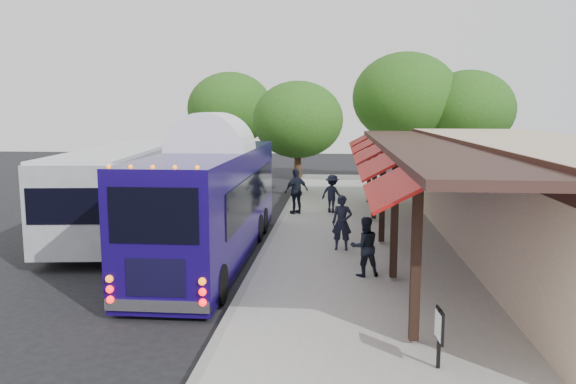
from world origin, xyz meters
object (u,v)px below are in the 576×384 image
at_px(ped_a, 342,223).
at_px(sign_board, 439,328).
at_px(ped_d, 332,194).
at_px(coach_bus, 213,197).
at_px(ped_b, 365,246).
at_px(ped_c, 296,191).
at_px(city_bus, 124,185).

height_order(ped_a, sign_board, ped_a).
bearing_deg(ped_d, coach_bus, 94.28).
height_order(coach_bus, ped_b, coach_bus).
xyz_separation_m(ped_b, sign_board, (1.01, -5.31, -0.09)).
height_order(ped_c, sign_board, ped_c).
xyz_separation_m(coach_bus, city_bus, (-4.17, 3.56, -0.18)).
distance_m(city_bus, ped_b, 10.38).
bearing_deg(ped_a, ped_c, 112.45).
distance_m(ped_a, ped_d, 6.52).
distance_m(city_bus, ped_a, 8.63).
relative_size(ped_b, ped_d, 0.98).
bearing_deg(ped_c, sign_board, 66.26).
bearing_deg(coach_bus, sign_board, -53.22).
distance_m(coach_bus, ped_b, 5.05).
distance_m(ped_b, sign_board, 5.40).
height_order(city_bus, ped_a, city_bus).
xyz_separation_m(ped_a, sign_board, (1.58, -8.07, -0.16)).
relative_size(ped_a, ped_d, 1.06).
height_order(ped_b, ped_c, ped_c).
height_order(city_bus, ped_d, city_bus).
xyz_separation_m(ped_a, ped_c, (-1.88, 6.11, 0.10)).
relative_size(coach_bus, ped_a, 6.40).
bearing_deg(city_bus, ped_c, 20.84).
height_order(ped_a, ped_b, ped_a).
distance_m(city_bus, ped_c, 7.04).
xyz_separation_m(ped_a, ped_d, (-0.38, 6.51, -0.05)).
relative_size(city_bus, ped_d, 7.25).
distance_m(coach_bus, sign_board, 9.27).
xyz_separation_m(city_bus, ped_c, (6.22, 3.24, -0.61)).
bearing_deg(ped_d, city_bus, 55.77).
bearing_deg(ped_c, coach_bus, 35.76).
height_order(ped_b, sign_board, ped_b).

